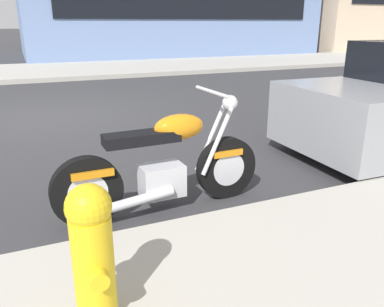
# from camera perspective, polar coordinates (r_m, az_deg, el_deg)

# --- Properties ---
(ground_plane) EXTENTS (260.00, 260.00, 0.00)m
(ground_plane) POSITION_cam_1_polar(r_m,az_deg,el_deg) (7.89, -20.63, 4.88)
(ground_plane) COLOR #333335
(sidewalk_far_curb) EXTENTS (120.00, 5.00, 0.14)m
(sidewalk_far_curb) POSITION_cam_1_polar(r_m,az_deg,el_deg) (19.54, 16.10, 13.03)
(sidewalk_far_curb) COLOR #ADA89E
(sidewalk_far_curb) RESTS_ON ground
(parking_stall_stripe) EXTENTS (0.12, 2.20, 0.01)m
(parking_stall_stripe) POSITION_cam_1_polar(r_m,az_deg,el_deg) (3.85, -16.25, -8.42)
(parking_stall_stripe) COLOR silver
(parking_stall_stripe) RESTS_ON ground
(parked_motorcycle) EXTENTS (2.02, 0.62, 1.11)m
(parked_motorcycle) POSITION_cam_1_polar(r_m,az_deg,el_deg) (3.64, -4.12, -2.01)
(parked_motorcycle) COLOR black
(parked_motorcycle) RESTS_ON ground
(fire_hydrant) EXTENTS (0.24, 0.36, 0.80)m
(fire_hydrant) POSITION_cam_1_polar(r_m,az_deg,el_deg) (2.18, -14.32, -13.59)
(fire_hydrant) COLOR gold
(fire_hydrant) RESTS_ON sidewalk_near_curb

